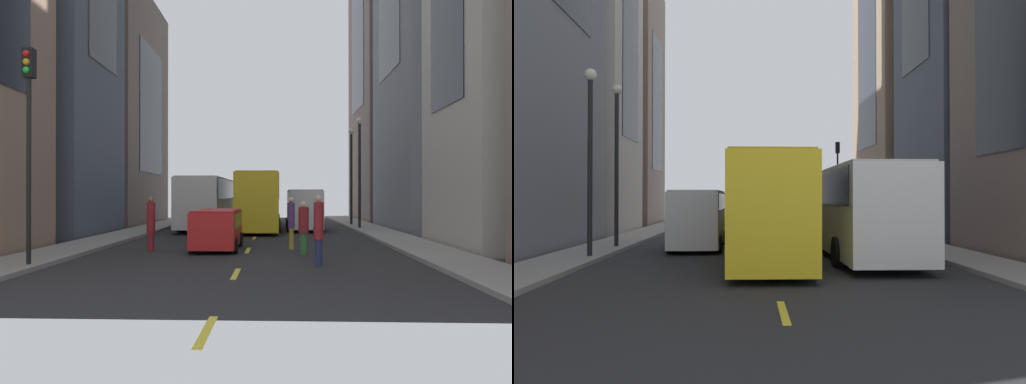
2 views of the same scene
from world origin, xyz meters
TOP-DOWN VIEW (x-y plane):
  - ground_plane at (0.00, 0.00)m, footprint 40.54×40.54m
  - sidewalk_west at (-7.13, 0.00)m, footprint 2.27×44.00m
  - sidewalk_east at (7.13, 0.00)m, footprint 2.27×44.00m
  - lane_stripe_0 at (0.00, -21.00)m, footprint 0.16×2.00m
  - lane_stripe_1 at (0.00, -15.00)m, footprint 0.16×2.00m
  - lane_stripe_2 at (0.00, -9.00)m, footprint 0.16×2.00m
  - lane_stripe_3 at (0.00, -3.00)m, footprint 0.16×2.00m
  - lane_stripe_4 at (0.00, 3.00)m, footprint 0.16×2.00m
  - lane_stripe_5 at (0.00, 9.00)m, footprint 0.16×2.00m
  - lane_stripe_6 at (0.00, 15.00)m, footprint 0.16×2.00m
  - building_west_0 at (-12.46, -13.04)m, footprint 8.07×10.33m
  - building_east_0 at (12.26, -16.79)m, footprint 7.65×7.55m
  - building_east_1 at (13.14, -7.54)m, footprint 9.43×7.36m
  - city_bus_white at (-3.44, 4.86)m, footprint 2.80×12.96m
  - streetcar_yellow at (0.06, 4.88)m, footprint 2.70×14.94m
  - delivery_van_white at (2.92, 2.76)m, footprint 2.25×5.64m
  - car_red_0 at (-1.29, -8.66)m, footprint 1.91×4.27m
  - pedestrian_crossing_near at (1.78, -8.64)m, footprint 0.28×0.28m
  - pedestrian_crossing_mid at (2.19, -10.31)m, footprint 0.39×0.39m
  - pedestrian_waiting_curb at (-3.86, -9.48)m, footprint 0.35×0.35m
  - pedestrian_walking_far at (2.51, -13.23)m, footprint 0.32×0.32m
  - traffic_light_near_corner at (-6.39, -14.34)m, footprint 0.32×0.44m
  - streetlamp_near at (6.49, 6.57)m, footprint 0.44×0.44m
  - streetlamp_far at (6.49, 3.02)m, footprint 0.44×0.44m

SIDE VIEW (x-z plane):
  - ground_plane at x=0.00m, z-range 0.00..0.00m
  - lane_stripe_0 at x=0.00m, z-range 0.00..0.01m
  - lane_stripe_1 at x=0.00m, z-range 0.00..0.01m
  - lane_stripe_2 at x=0.00m, z-range 0.00..0.01m
  - lane_stripe_3 at x=0.00m, z-range 0.00..0.01m
  - lane_stripe_4 at x=0.00m, z-range 0.00..0.01m
  - lane_stripe_5 at x=0.00m, z-range 0.00..0.01m
  - lane_stripe_6 at x=0.00m, z-range 0.00..0.01m
  - sidewalk_west at x=-7.13m, z-range 0.00..0.15m
  - sidewalk_east at x=7.13m, z-range 0.00..0.15m
  - car_red_0 at x=-1.29m, z-range 0.15..1.80m
  - pedestrian_crossing_mid at x=2.19m, z-range 0.05..2.08m
  - pedestrian_waiting_curb at x=-3.86m, z-range 0.06..2.26m
  - pedestrian_crossing_near at x=1.78m, z-range 0.10..2.27m
  - pedestrian_walking_far at x=2.51m, z-range 0.08..2.34m
  - delivery_van_white at x=2.92m, z-range 0.22..2.80m
  - city_bus_white at x=-3.44m, z-range 0.33..3.69m
  - streetcar_yellow at x=0.06m, z-range 0.33..3.92m
  - streetlamp_near at x=6.49m, z-range 0.94..7.78m
  - streetlamp_far at x=6.49m, z-range 0.94..8.04m
  - traffic_light_near_corner at x=-6.39m, z-range 1.38..7.98m
  - building_east_0 at x=12.26m, z-range 0.00..20.31m
  - building_east_1 at x=13.14m, z-range 0.00..26.99m
  - building_west_0 at x=-12.46m, z-range 0.00..27.36m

